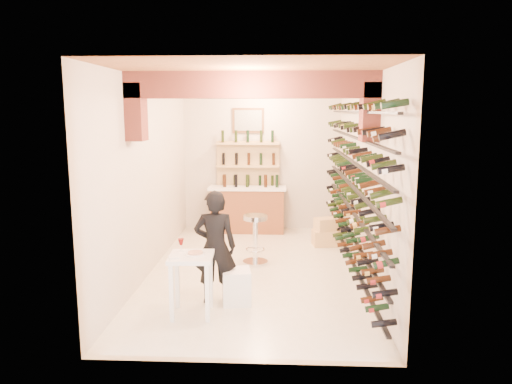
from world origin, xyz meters
TOP-DOWN VIEW (x-y plane):
  - ground at (0.00, 0.00)m, footprint 6.00×6.00m
  - room_shell at (0.00, -0.26)m, footprint 3.52×6.02m
  - wine_rack at (1.53, 0.00)m, footprint 0.32×5.70m
  - back_counter at (-0.30, 2.65)m, footprint 1.70×0.62m
  - back_shelving at (-0.30, 2.89)m, footprint 1.40×0.31m
  - tasting_table at (-0.75, -1.78)m, footprint 0.59×0.59m
  - white_stool at (-0.19, -1.37)m, footprint 0.44×0.44m
  - person at (-0.49, -1.35)m, footprint 0.61×0.42m
  - chrome_barstool at (-0.02, 0.43)m, footprint 0.45×0.45m
  - crate_lower at (1.34, 1.60)m, footprint 0.56×0.43m
  - crate_upper at (1.34, 1.60)m, footprint 0.50×0.43m

SIDE VIEW (x-z plane):
  - ground at x=0.00m, z-range 0.00..0.00m
  - crate_lower at x=1.34m, z-range 0.00..0.31m
  - white_stool at x=-0.19m, z-range 0.00..0.48m
  - crate_upper at x=1.34m, z-range 0.31..0.56m
  - chrome_barstool at x=-0.02m, z-range 0.07..0.93m
  - back_counter at x=-0.30m, z-range -0.11..1.18m
  - tasting_table at x=-0.75m, z-range 0.18..1.17m
  - person at x=-0.49m, z-range 0.00..1.60m
  - back_shelving at x=-0.30m, z-range -0.19..2.53m
  - wine_rack at x=1.53m, z-range 0.27..2.83m
  - room_shell at x=0.00m, z-range 0.65..3.86m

